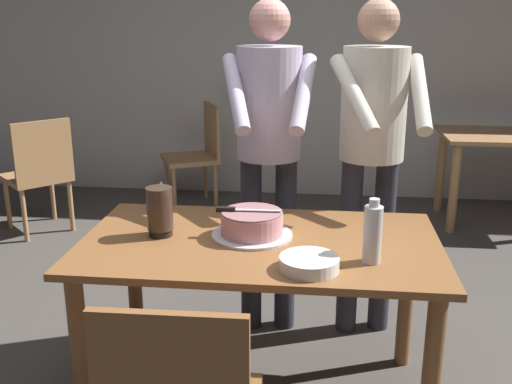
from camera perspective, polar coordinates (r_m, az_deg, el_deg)
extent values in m
cube|color=beige|center=(5.54, 3.96, 13.55)|extent=(10.00, 0.12, 2.70)
cube|color=brown|center=(2.48, 0.38, -4.95)|extent=(1.48, 0.84, 0.03)
cylinder|color=brown|center=(2.50, -16.44, -15.08)|extent=(0.07, 0.07, 0.72)
cylinder|color=brown|center=(2.37, 16.38, -16.99)|extent=(0.07, 0.07, 0.72)
cylinder|color=brown|center=(3.07, -11.53, -8.49)|extent=(0.07, 0.07, 0.72)
cylinder|color=brown|center=(2.97, 14.17, -9.61)|extent=(0.07, 0.07, 0.72)
cylinder|color=silver|center=(2.51, -0.38, -4.12)|extent=(0.34, 0.34, 0.01)
cylinder|color=#D18C93|center=(2.50, -0.38, -3.03)|extent=(0.26, 0.26, 0.09)
cylinder|color=#926267|center=(2.48, -0.38, -1.96)|extent=(0.25, 0.25, 0.01)
cube|color=silver|center=(2.47, 0.08, -1.75)|extent=(0.20, 0.03, 0.00)
cube|color=black|center=(2.49, -2.91, -1.68)|extent=(0.08, 0.03, 0.02)
cylinder|color=white|center=(2.21, 5.10, -7.29)|extent=(0.22, 0.22, 0.01)
cylinder|color=white|center=(2.20, 5.11, -7.05)|extent=(0.22, 0.22, 0.01)
cylinder|color=white|center=(2.20, 5.11, -6.81)|extent=(0.22, 0.22, 0.01)
cylinder|color=white|center=(2.19, 5.12, -6.57)|extent=(0.22, 0.22, 0.01)
cylinder|color=white|center=(2.19, 5.13, -6.33)|extent=(0.22, 0.22, 0.01)
cylinder|color=silver|center=(2.88, -8.94, -1.65)|extent=(0.07, 0.07, 0.00)
cylinder|color=silver|center=(2.87, -8.97, -0.95)|extent=(0.01, 0.01, 0.07)
cone|color=silver|center=(2.85, -9.04, 0.39)|extent=(0.08, 0.08, 0.07)
cylinder|color=silver|center=(2.26, 11.08, -4.03)|extent=(0.07, 0.07, 0.22)
cylinder|color=silver|center=(2.22, 11.26, -1.01)|extent=(0.04, 0.04, 0.03)
cylinder|color=black|center=(2.55, -9.09, -3.79)|extent=(0.10, 0.10, 0.03)
cylinder|color=#3F2D23|center=(2.52, -9.20, -1.55)|extent=(0.11, 0.11, 0.18)
cylinder|color=#2D2D38|center=(3.17, 2.81, -5.06)|extent=(0.11, 0.11, 0.95)
cylinder|color=#2D2D38|center=(3.17, -0.46, -5.05)|extent=(0.11, 0.11, 0.95)
cylinder|color=#B7ADC6|center=(2.97, 1.26, 8.49)|extent=(0.32, 0.32, 0.55)
sphere|color=tan|center=(2.94, 1.31, 16.12)|extent=(0.20, 0.20, 0.20)
cylinder|color=#B7ADC6|center=(2.79, 4.56, 9.39)|extent=(0.12, 0.42, 0.34)
cylinder|color=#B7ADC6|center=(2.79, -1.94, 9.42)|extent=(0.19, 0.42, 0.34)
cylinder|color=#2D2D38|center=(3.22, 11.99, -5.05)|extent=(0.11, 0.11, 0.95)
cylinder|color=#2D2D38|center=(3.17, 8.90, -5.25)|extent=(0.11, 0.11, 0.95)
cylinder|color=beige|center=(3.00, 11.21, 8.26)|extent=(0.32, 0.32, 0.55)
sphere|color=tan|center=(2.97, 11.65, 15.80)|extent=(0.20, 0.20, 0.20)
cylinder|color=beige|center=(2.88, 15.41, 9.08)|extent=(0.08, 0.42, 0.34)
cylinder|color=beige|center=(2.78, 9.37, 9.18)|extent=(0.24, 0.40, 0.34)
cube|color=tan|center=(5.12, 22.84, 4.98)|extent=(1.00, 0.70, 0.03)
cylinder|color=tan|center=(4.84, 18.40, 0.30)|extent=(0.07, 0.07, 0.71)
cylinder|color=tan|center=(5.36, 17.25, 1.95)|extent=(0.07, 0.07, 0.71)
cube|color=tan|center=(5.26, -6.35, 3.17)|extent=(0.58, 0.58, 0.04)
cylinder|color=tan|center=(5.11, -7.82, 0.10)|extent=(0.04, 0.04, 0.41)
cylinder|color=tan|center=(5.45, -8.56, 1.13)|extent=(0.04, 0.04, 0.41)
cylinder|color=tan|center=(5.18, -3.87, 0.46)|extent=(0.04, 0.04, 0.41)
cylinder|color=tan|center=(5.52, -4.84, 1.46)|extent=(0.04, 0.04, 0.41)
cube|color=tan|center=(5.25, -4.24, 5.95)|extent=(0.21, 0.41, 0.45)
cube|color=tan|center=(4.93, -20.28, 1.33)|extent=(0.62, 0.62, 0.04)
cylinder|color=tan|center=(5.11, -22.65, -1.07)|extent=(0.04, 0.04, 0.41)
cylinder|color=tan|center=(5.22, -18.88, -0.30)|extent=(0.04, 0.04, 0.41)
cylinder|color=tan|center=(4.77, -21.27, -2.10)|extent=(0.04, 0.04, 0.41)
cylinder|color=tan|center=(4.89, -17.28, -1.26)|extent=(0.04, 0.04, 0.41)
cube|color=tan|center=(4.69, -19.69, 3.72)|extent=(0.32, 0.34, 0.45)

